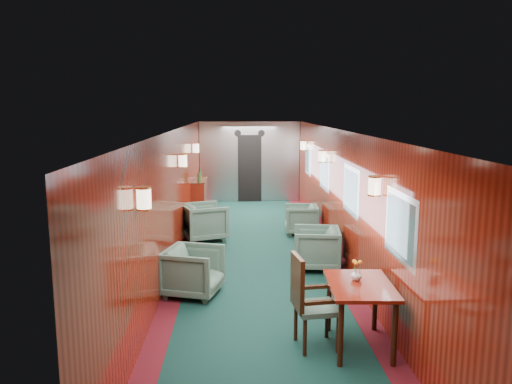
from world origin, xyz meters
TOP-DOWN VIEW (x-y plane):
  - room at (0.00, 0.00)m, footprint 12.00×12.10m
  - bulkhead at (0.00, 5.91)m, footprint 2.98×0.17m
  - windows_right at (1.49, 0.25)m, footprint 0.02×8.60m
  - wall_sconces at (0.00, 0.57)m, footprint 2.97×7.97m
  - dining_table at (1.05, -3.51)m, footprint 0.77×1.07m
  - side_chair at (0.45, -3.49)m, footprint 0.57×0.59m
  - credenza at (-1.34, 3.56)m, footprint 0.35×1.11m
  - flower_vase at (1.03, -3.39)m, footprint 0.15×0.15m
  - armchair_left_near at (-1.04, -1.76)m, footprint 0.99×0.97m
  - armchair_left_far at (-1.08, 1.42)m, footprint 1.11×1.10m
  - armchair_right_near at (1.01, -0.57)m, footprint 0.89×0.87m
  - armchair_right_far at (1.05, 1.86)m, footprint 0.76×0.74m

SIDE VIEW (x-z plane):
  - armchair_right_far at x=1.05m, z-range 0.00..0.66m
  - armchair_right_near at x=1.01m, z-range 0.00..0.73m
  - armchair_left_near at x=-1.04m, z-range 0.00..0.73m
  - armchair_left_far at x=-1.08m, z-range 0.00..0.79m
  - credenza at x=-1.34m, z-range -0.13..1.14m
  - side_chair at x=0.45m, z-range 0.05..1.17m
  - dining_table at x=1.05m, z-range 0.27..1.05m
  - flower_vase at x=1.03m, z-range 0.78..0.92m
  - bulkhead at x=0.00m, z-range -0.01..2.38m
  - windows_right at x=1.49m, z-range 1.05..1.85m
  - room at x=0.00m, z-range 0.43..2.83m
  - wall_sconces at x=0.00m, z-range 1.66..1.91m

